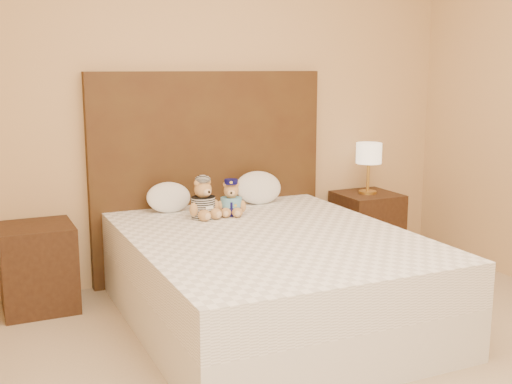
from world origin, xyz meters
The scene contains 10 objects.
room_walls centered at (0.00, 0.46, 1.81)m, with size 4.04×4.52×2.72m.
bed centered at (0.00, 1.20, 0.28)m, with size 1.60×2.00×0.55m.
headboard centered at (0.00, 2.21, 0.75)m, with size 1.75×0.08×1.50m, color #452E14.
nightstand_left centered at (-1.25, 2.00, 0.28)m, with size 0.45×0.45×0.55m, color #3B2312.
nightstand_right centered at (1.25, 2.00, 0.28)m, with size 0.45×0.45×0.55m, color #3B2312.
lamp centered at (1.25, 2.00, 0.85)m, with size 0.20×0.20×0.40m.
teddy_police centered at (-0.02, 1.75, 0.67)m, with size 0.21×0.20×0.24m, color #B17844, non-canonical shape.
teddy_prisoner centered at (-0.22, 1.75, 0.68)m, with size 0.24×0.23×0.26m, color #B17844, non-canonical shape.
pillow_left centered at (-0.37, 2.03, 0.66)m, with size 0.31×0.20×0.22m, color white.
pillow_right centered at (0.31, 2.03, 0.68)m, with size 0.36×0.23×0.25m, color white.
Camera 1 is at (-1.62, -2.14, 1.53)m, focal length 45.00 mm.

